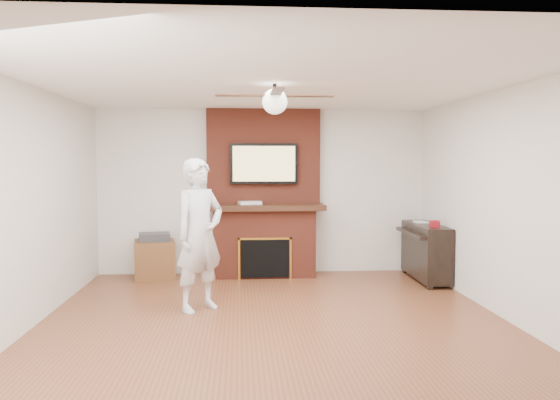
{
  "coord_description": "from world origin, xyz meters",
  "views": [
    {
      "loc": [
        -0.36,
        -5.6,
        1.71
      ],
      "look_at": [
        0.12,
        0.9,
        1.25
      ],
      "focal_mm": 35.0,
      "sensor_mm": 36.0,
      "label": 1
    }
  ],
  "objects": [
    {
      "name": "room_shell",
      "position": [
        0.0,
        0.0,
        1.25
      ],
      "size": [
        5.36,
        5.86,
        2.86
      ],
      "color": "brown",
      "rests_on": "ground"
    },
    {
      "name": "candle_blue",
      "position": [
        0.15,
        2.31,
        0.04
      ],
      "size": [
        0.06,
        0.06,
        0.08
      ],
      "primitive_type": "cylinder",
      "color": "#2F578D",
      "rests_on": "ground"
    },
    {
      "name": "candle_cream",
      "position": [
        0.11,
        2.3,
        0.05
      ],
      "size": [
        0.08,
        0.08,
        0.11
      ],
      "primitive_type": "cylinder",
      "color": "beige",
      "rests_on": "ground"
    },
    {
      "name": "person",
      "position": [
        -0.82,
        0.65,
        0.87
      ],
      "size": [
        0.76,
        0.74,
        1.75
      ],
      "primitive_type": "imported",
      "rotation": [
        0.0,
        0.0,
        0.73
      ],
      "color": "silver",
      "rests_on": "ground"
    },
    {
      "name": "piano",
      "position": [
        2.3,
        2.0,
        0.44
      ],
      "size": [
        0.48,
        1.25,
        0.9
      ],
      "rotation": [
        0.0,
        0.0,
        -0.01
      ],
      "color": "black",
      "rests_on": "ground"
    },
    {
      "name": "fireplace",
      "position": [
        0.0,
        2.55,
        1.0
      ],
      "size": [
        1.78,
        0.64,
        2.5
      ],
      "color": "maroon",
      "rests_on": "ground"
    },
    {
      "name": "tv",
      "position": [
        0.0,
        2.5,
        1.68
      ],
      "size": [
        1.0,
        0.08,
        0.6
      ],
      "color": "black",
      "rests_on": "fireplace"
    },
    {
      "name": "candle_orange",
      "position": [
        -0.15,
        2.35,
        0.07
      ],
      "size": [
        0.07,
        0.07,
        0.13
      ],
      "primitive_type": "cylinder",
      "color": "red",
      "rests_on": "ground"
    },
    {
      "name": "side_table",
      "position": [
        -1.62,
        2.48,
        0.3
      ],
      "size": [
        0.66,
        0.66,
        0.66
      ],
      "rotation": [
        0.0,
        0.0,
        0.17
      ],
      "color": "#583419",
      "rests_on": "ground"
    },
    {
      "name": "cable_box",
      "position": [
        -0.21,
        2.45,
        1.1
      ],
      "size": [
        0.36,
        0.26,
        0.05
      ],
      "primitive_type": "cube",
      "rotation": [
        0.0,
        0.0,
        0.24
      ],
      "color": "silver",
      "rests_on": "fireplace"
    },
    {
      "name": "candle_green",
      "position": [
        0.0,
        2.33,
        0.04
      ],
      "size": [
        0.07,
        0.07,
        0.08
      ],
      "primitive_type": "cylinder",
      "color": "#368736",
      "rests_on": "ground"
    },
    {
      "name": "ceiling_fan",
      "position": [
        -0.0,
        0.0,
        2.33
      ],
      "size": [
        1.21,
        1.21,
        0.31
      ],
      "color": "black",
      "rests_on": "room_shell"
    }
  ]
}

